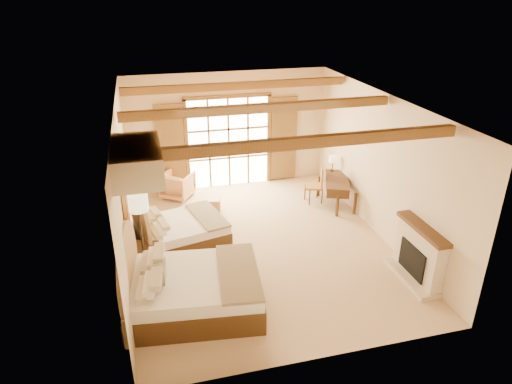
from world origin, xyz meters
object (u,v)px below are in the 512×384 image
object	(u,v)px
bed_far	(175,230)
desk	(336,191)
nightstand	(145,259)
armchair	(177,185)
bed_near	(185,288)

from	to	relation	value
bed_far	desk	bearing A→B (deg)	0.01
bed_far	nightstand	world-z (taller)	bed_far
desk	armchair	bearing A→B (deg)	-179.27
nightstand	armchair	size ratio (longest dim) A/B	0.76
bed_far	armchair	world-z (taller)	bed_far
desk	bed_far	bearing A→B (deg)	-145.41
desk	bed_near	bearing A→B (deg)	-121.21
armchair	desk	distance (m)	4.23
nightstand	desk	world-z (taller)	desk
nightstand	armchair	bearing A→B (deg)	91.26
nightstand	bed_far	bearing A→B (deg)	69.96
nightstand	desk	size ratio (longest dim) A/B	0.40
bed_near	armchair	bearing A→B (deg)	92.87
bed_near	nightstand	distance (m)	1.53
bed_near	desk	bearing A→B (deg)	44.29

